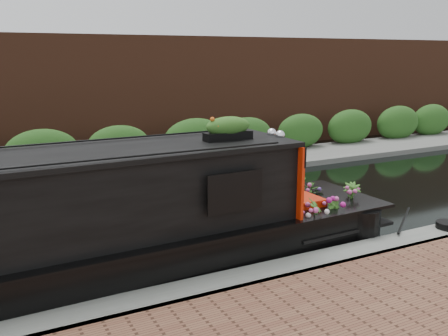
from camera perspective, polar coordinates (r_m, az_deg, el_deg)
name	(u,v)px	position (r m, az deg, el deg)	size (l,w,h in m)	color
ground	(192,220)	(10.49, -3.64, -5.98)	(80.00, 80.00, 0.00)	black
near_bank_coping	(281,283)	(7.80, 6.49, -12.90)	(40.00, 0.60, 0.50)	slate
far_bank_path	(132,177)	(14.29, -10.50, -1.06)	(40.00, 2.40, 0.34)	slate
far_hedge	(123,171)	(15.13, -11.51, -0.33)	(40.00, 1.10, 2.80)	#28561C
far_brick_wall	(105,158)	(17.11, -13.48, 1.09)	(40.00, 1.00, 8.00)	#582E1D
narrowboat	(47,243)	(7.57, -19.60, -8.03)	(11.20, 2.26, 2.61)	black
rope_fender	(364,221)	(10.33, 15.76, -5.82)	(0.32, 0.32, 0.32)	brown
coiled_mooring_rope	(448,225)	(10.12, 24.19, -5.98)	(0.42, 0.42, 0.12)	black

